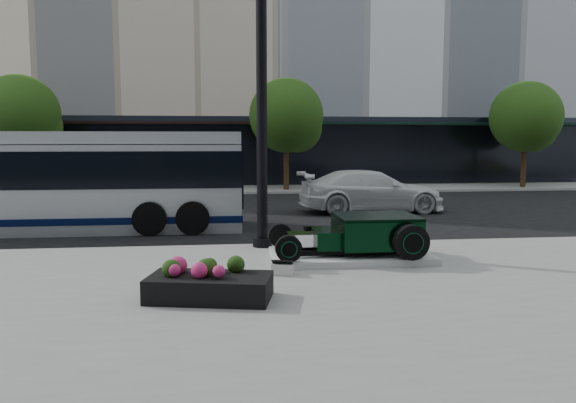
{
  "coord_description": "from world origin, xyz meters",
  "views": [
    {
      "loc": [
        -2.37,
        -15.76,
        2.71
      ],
      "look_at": [
        -0.75,
        -2.27,
        1.2
      ],
      "focal_mm": 35.0,
      "sensor_mm": 36.0,
      "label": 1
    }
  ],
  "objects": [
    {
      "name": "street_trees",
      "position": [
        1.15,
        13.07,
        3.77
      ],
      "size": [
        29.8,
        3.8,
        5.7
      ],
      "color": "black",
      "rests_on": "sidewalk_far"
    },
    {
      "name": "lamppost",
      "position": [
        -1.38,
        -2.37,
        4.05
      ],
      "size": [
        0.47,
        0.47,
        8.5
      ],
      "color": "black",
      "rests_on": "sidewalk_near"
    },
    {
      "name": "display_plinth",
      "position": [
        0.41,
        -4.06,
        0.2
      ],
      "size": [
        3.4,
        1.8,
        0.15
      ],
      "primitive_type": "cube",
      "color": "silver",
      "rests_on": "sidewalk_near"
    },
    {
      "name": "ground",
      "position": [
        0.0,
        0.0,
        0.0
      ],
      "size": [
        120.0,
        120.0,
        0.0
      ],
      "primitive_type": "plane",
      "color": "black",
      "rests_on": "ground"
    },
    {
      "name": "hot_rod",
      "position": [
        0.74,
        -4.06,
        0.7
      ],
      "size": [
        3.22,
        2.0,
        0.81
      ],
      "color": "black",
      "rests_on": "display_plinth"
    },
    {
      "name": "info_plaque",
      "position": [
        -1.21,
        -5.25,
        0.24
      ],
      "size": [
        0.46,
        0.39,
        0.31
      ],
      "color": "silver",
      "rests_on": "sidewalk_near"
    },
    {
      "name": "flower_planter",
      "position": [
        -2.57,
        -6.79,
        0.35
      ],
      "size": [
        2.13,
        1.38,
        0.64
      ],
      "color": "black",
      "rests_on": "sidewalk_near"
    },
    {
      "name": "sidewalk_far",
      "position": [
        0.0,
        14.0,
        0.06
      ],
      "size": [
        70.0,
        4.0,
        0.12
      ],
      "primitive_type": "cube",
      "color": "gray",
      "rests_on": "ground"
    },
    {
      "name": "sidewalk_near",
      "position": [
        0.0,
        -10.5,
        0.06
      ],
      "size": [
        70.0,
        17.0,
        0.12
      ],
      "primitive_type": "cube",
      "color": "gray",
      "rests_on": "ground"
    },
    {
      "name": "white_sedan",
      "position": [
        3.22,
        4.58,
        0.78
      ],
      "size": [
        5.44,
        2.31,
        1.57
      ],
      "primitive_type": "imported",
      "rotation": [
        0.0,
        0.0,
        1.59
      ],
      "color": "white",
      "rests_on": "ground"
    },
    {
      "name": "transit_bus",
      "position": [
        -7.76,
        1.54,
        1.49
      ],
      "size": [
        12.12,
        2.88,
        2.92
      ],
      "color": "silver",
      "rests_on": "ground"
    }
  ]
}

